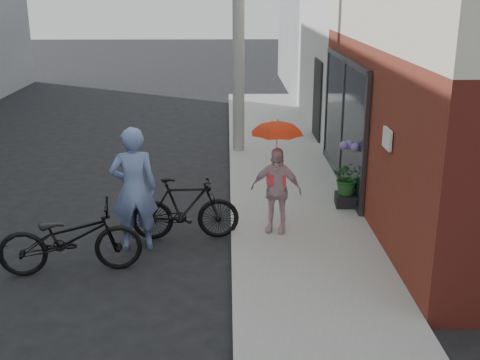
{
  "coord_description": "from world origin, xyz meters",
  "views": [
    {
      "loc": [
        0.84,
        -8.26,
        3.93
      ],
      "look_at": [
        1.02,
        0.52,
        1.1
      ],
      "focal_mm": 45.0,
      "sensor_mm": 36.0,
      "label": 1
    }
  ],
  "objects_px": {
    "bike_right": "(185,209)",
    "planter": "(347,200)",
    "kimono_woman": "(276,190)",
    "officer": "(134,189)",
    "utility_pole": "(239,6)",
    "bike_left": "(70,238)"
  },
  "relations": [
    {
      "from": "officer",
      "to": "kimono_woman",
      "type": "xyz_separation_m",
      "value": [
        2.21,
        0.38,
        -0.16
      ]
    },
    {
      "from": "bike_right",
      "to": "planter",
      "type": "distance_m",
      "value": 3.1
    },
    {
      "from": "officer",
      "to": "planter",
      "type": "xyz_separation_m",
      "value": [
        3.61,
        1.53,
        -0.75
      ]
    },
    {
      "from": "bike_left",
      "to": "kimono_woman",
      "type": "relative_size",
      "value": 1.43
    },
    {
      "from": "utility_pole",
      "to": "planter",
      "type": "bearing_deg",
      "value": -64.58
    },
    {
      "from": "utility_pole",
      "to": "bike_left",
      "type": "distance_m",
      "value": 7.44
    },
    {
      "from": "officer",
      "to": "bike_left",
      "type": "relative_size",
      "value": 0.98
    },
    {
      "from": "officer",
      "to": "bike_right",
      "type": "xyz_separation_m",
      "value": [
        0.75,
        0.35,
        -0.46
      ]
    },
    {
      "from": "bike_left",
      "to": "planter",
      "type": "bearing_deg",
      "value": -70.89
    },
    {
      "from": "kimono_woman",
      "to": "planter",
      "type": "relative_size",
      "value": 3.38
    },
    {
      "from": "utility_pole",
      "to": "bike_left",
      "type": "height_order",
      "value": "utility_pole"
    },
    {
      "from": "officer",
      "to": "bike_right",
      "type": "distance_m",
      "value": 0.94
    },
    {
      "from": "bike_right",
      "to": "utility_pole",
      "type": "bearing_deg",
      "value": -13.29
    },
    {
      "from": "bike_right",
      "to": "planter",
      "type": "relative_size",
      "value": 4.19
    },
    {
      "from": "utility_pole",
      "to": "bike_right",
      "type": "bearing_deg",
      "value": -100.5
    },
    {
      "from": "bike_right",
      "to": "kimono_woman",
      "type": "bearing_deg",
      "value": -91.98
    },
    {
      "from": "officer",
      "to": "bike_right",
      "type": "bearing_deg",
      "value": -165.74
    },
    {
      "from": "utility_pole",
      "to": "kimono_woman",
      "type": "relative_size",
      "value": 4.98
    },
    {
      "from": "utility_pole",
      "to": "bike_left",
      "type": "bearing_deg",
      "value": -111.61
    },
    {
      "from": "kimono_woman",
      "to": "officer",
      "type": "bearing_deg",
      "value": -154.34
    },
    {
      "from": "planter",
      "to": "kimono_woman",
      "type": "bearing_deg",
      "value": -140.44
    },
    {
      "from": "officer",
      "to": "bike_left",
      "type": "xyz_separation_m",
      "value": [
        -0.81,
        -0.82,
        -0.45
      ]
    }
  ]
}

